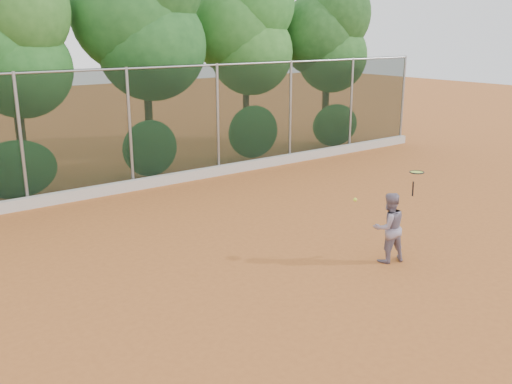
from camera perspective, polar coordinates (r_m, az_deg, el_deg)
ground at (r=11.47m, az=3.03°, el=-7.11°), size 80.00×80.00×0.00m
concrete_curb at (r=16.94m, az=-11.92°, el=0.72°), size 24.00×0.20×0.30m
tennis_player at (r=11.61m, az=13.13°, el=-3.47°), size 0.81×0.71×1.42m
chainlink_fence at (r=16.75m, az=-12.52°, el=6.50°), size 24.09×0.09×3.50m
foliage_backdrop at (r=18.17m, az=-17.35°, el=14.95°), size 23.70×3.63×7.55m
tennis_racket at (r=11.58m, az=15.74°, el=1.73°), size 0.30×0.30×0.51m
tennis_ball_in_flight at (r=10.56m, az=9.89°, el=-0.76°), size 0.07×0.07×0.07m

